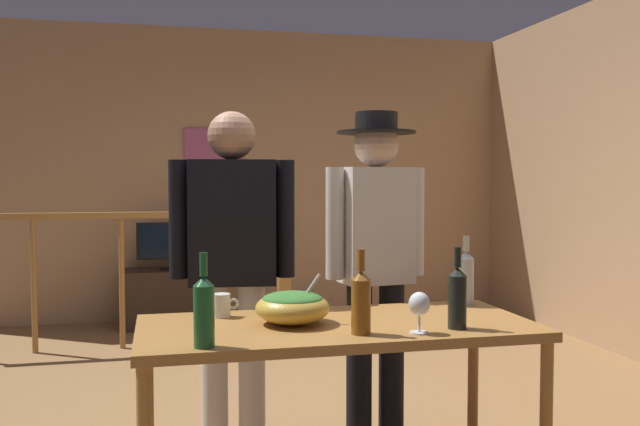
% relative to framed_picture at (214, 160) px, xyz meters
% --- Properties ---
extents(back_wall, '(5.32, 0.10, 2.78)m').
position_rel_framed_picture_xyz_m(back_wall, '(0.30, 0.06, -0.13)').
color(back_wall, tan).
rests_on(back_wall, ground_plane).
extents(side_wall_right, '(0.10, 4.79, 2.78)m').
position_rel_framed_picture_xyz_m(side_wall_right, '(2.96, -2.18, -0.13)').
color(side_wall_right, tan).
rests_on(side_wall_right, ground_plane).
extents(framed_picture, '(0.55, 0.03, 0.60)m').
position_rel_framed_picture_xyz_m(framed_picture, '(0.00, 0.00, 0.00)').
color(framed_picture, '#AC5180').
extents(stair_railing, '(2.70, 0.10, 1.13)m').
position_rel_framed_picture_xyz_m(stair_railing, '(-0.33, -1.05, -0.83)').
color(stair_railing, '#9E6B33').
rests_on(stair_railing, ground_plane).
extents(tv_console, '(0.90, 0.40, 0.52)m').
position_rel_framed_picture_xyz_m(tv_console, '(-0.42, -0.29, -1.27)').
color(tv_console, '#38281E').
rests_on(tv_console, ground_plane).
extents(flat_screen_tv, '(0.60, 0.12, 0.43)m').
position_rel_framed_picture_xyz_m(flat_screen_tv, '(-0.42, -0.32, -0.75)').
color(flat_screen_tv, black).
rests_on(flat_screen_tv, tv_console).
extents(serving_table, '(1.60, 0.72, 0.76)m').
position_rel_framed_picture_xyz_m(serving_table, '(0.19, -3.99, -0.84)').
color(serving_table, '#9E6B33').
rests_on(serving_table, ground_plane).
extents(salad_bowl, '(0.30, 0.30, 0.20)m').
position_rel_framed_picture_xyz_m(salad_bowl, '(0.01, -3.96, -0.69)').
color(salad_bowl, gold).
rests_on(salad_bowl, serving_table).
extents(wine_glass, '(0.08, 0.08, 0.16)m').
position_rel_framed_picture_xyz_m(wine_glass, '(0.45, -4.24, -0.66)').
color(wine_glass, silver).
rests_on(wine_glass, serving_table).
extents(wine_bottle_green, '(0.07, 0.07, 0.33)m').
position_rel_framed_picture_xyz_m(wine_bottle_green, '(-0.36, -4.28, -0.63)').
color(wine_bottle_green, '#1E5628').
rests_on(wine_bottle_green, serving_table).
extents(wine_bottle_amber, '(0.07, 0.07, 0.32)m').
position_rel_framed_picture_xyz_m(wine_bottle_amber, '(0.23, -4.20, -0.64)').
color(wine_bottle_amber, brown).
rests_on(wine_bottle_amber, serving_table).
extents(wine_bottle_dark, '(0.07, 0.07, 0.32)m').
position_rel_framed_picture_xyz_m(wine_bottle_dark, '(0.62, -4.20, -0.64)').
color(wine_bottle_dark, black).
rests_on(wine_bottle_dark, serving_table).
extents(wine_bottle_clear, '(0.08, 0.08, 0.32)m').
position_rel_framed_picture_xyz_m(wine_bottle_clear, '(0.88, -3.72, -0.64)').
color(wine_bottle_clear, silver).
rests_on(wine_bottle_clear, serving_table).
extents(mug_white, '(0.11, 0.08, 0.10)m').
position_rel_framed_picture_xyz_m(mug_white, '(-0.26, -3.76, -0.72)').
color(mug_white, white).
rests_on(mug_white, serving_table).
extents(person_standing_left, '(0.60, 0.27, 1.67)m').
position_rel_framed_picture_xyz_m(person_standing_left, '(-0.17, -3.37, -0.53)').
color(person_standing_left, beige).
rests_on(person_standing_left, ground_plane).
extents(person_standing_right, '(0.53, 0.40, 1.68)m').
position_rel_framed_picture_xyz_m(person_standing_right, '(0.55, -3.37, -0.53)').
color(person_standing_right, black).
rests_on(person_standing_right, ground_plane).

